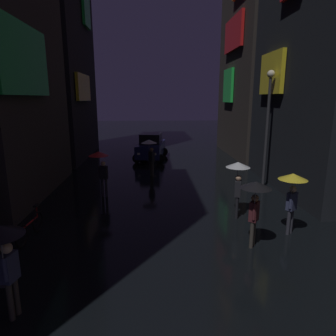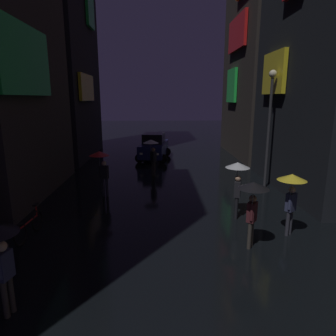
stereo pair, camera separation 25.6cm
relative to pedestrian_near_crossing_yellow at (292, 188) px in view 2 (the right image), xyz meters
The scene contains 10 objects.
building_right_far 16.97m from the pedestrian_near_crossing_yellow, 75.69° to the left, with size 4.25×8.81×19.75m.
pedestrian_near_crossing_yellow is the anchor object (origin of this frame).
pedestrian_midstreet_left_red 8.05m from the pedestrian_near_crossing_yellow, 147.49° to the left, with size 0.90×0.90×2.12m.
pedestrian_midstreet_centre_clear 9.27m from the pedestrian_near_crossing_yellow, 119.63° to the left, with size 0.90×0.90×2.12m.
pedestrian_foreground_right_black 1.71m from the pedestrian_near_crossing_yellow, 151.09° to the right, with size 0.90×0.90×2.12m.
pedestrian_far_right_clear 2.12m from the pedestrian_near_crossing_yellow, 127.16° to the left, with size 0.90×0.90×2.12m.
bicycle_parked_at_storefront 8.51m from the pedestrian_near_crossing_yellow, behind, with size 0.23×1.82×0.96m.
car_distant 13.73m from the pedestrian_near_crossing_yellow, 109.27° to the left, with size 2.64×4.32×1.92m.
streetlamp_right_far 5.94m from the pedestrian_near_crossing_yellow, 77.82° to the left, with size 0.36×0.36×5.72m.
trash_bin 8.49m from the pedestrian_near_crossing_yellow, 164.85° to the right, with size 0.46×0.46×0.93m.
Camera 2 is at (-0.42, -0.93, 4.43)m, focal length 32.00 mm.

